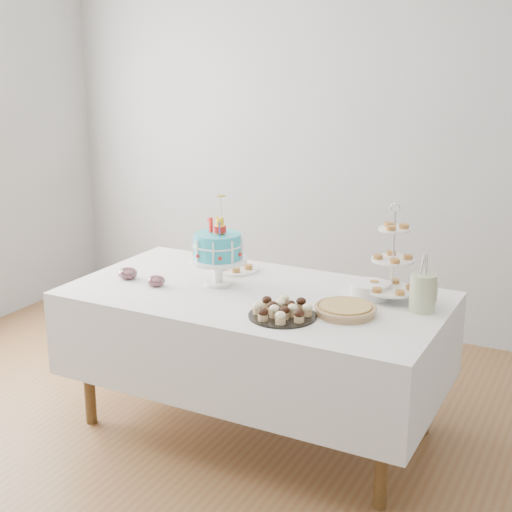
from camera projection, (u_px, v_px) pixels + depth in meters
The scene contains 12 objects.
floor at pixel (228, 454), 3.60m from camera, with size 5.00×5.00×0.00m, color brown.
walls at pixel (225, 191), 3.23m from camera, with size 5.04×4.04×2.70m.
table at pixel (255, 334), 3.71m from camera, with size 1.92×1.02×0.77m.
birthday_cake at pixel (218, 261), 3.73m from camera, with size 0.31×0.31×0.48m.
cupcake_tray at pixel (283, 310), 3.30m from camera, with size 0.32×0.32×0.07m.
pie at pixel (345, 309), 3.33m from camera, with size 0.29×0.29×0.05m.
tiered_stand at pixel (393, 260), 3.48m from camera, with size 0.25×0.25×0.49m.
plate_stack at pixel (370, 290), 3.56m from camera, with size 0.20×0.20×0.08m.
pastry_plate at pixel (236, 267), 4.01m from camera, with size 0.26×0.26×0.04m.
jam_bowl_a at pixel (156, 281), 3.74m from camera, with size 0.10×0.10×0.06m.
jam_bowl_b at pixel (128, 274), 3.86m from camera, with size 0.11×0.11×0.06m.
utensil_pitcher at pixel (423, 291), 3.36m from camera, with size 0.13×0.12×0.28m.
Camera 1 is at (1.61, -2.76, 1.96)m, focal length 50.00 mm.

